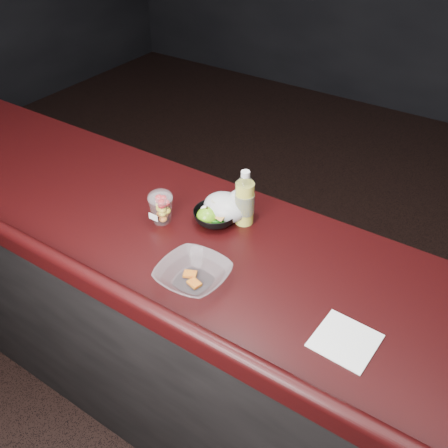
# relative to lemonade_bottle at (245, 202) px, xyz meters

# --- Properties ---
(room_shell) EXTENTS (8.00, 8.00, 8.00)m
(room_shell) POSITION_rel_lemonade_bottle_xyz_m (-0.04, -0.46, 0.72)
(room_shell) COLOR black
(room_shell) RESTS_ON ground
(counter) EXTENTS (4.06, 0.71, 1.02)m
(counter) POSITION_rel_lemonade_bottle_xyz_m (-0.04, -0.16, -0.60)
(counter) COLOR black
(counter) RESTS_ON ground
(lemonade_bottle) EXTENTS (0.07, 0.07, 0.21)m
(lemonade_bottle) POSITION_rel_lemonade_bottle_xyz_m (0.00, 0.00, 0.00)
(lemonade_bottle) COLOR yellow
(lemonade_bottle) RESTS_ON counter
(fruit_cup) EXTENTS (0.09, 0.09, 0.13)m
(fruit_cup) POSITION_rel_lemonade_bottle_xyz_m (-0.24, -0.16, -0.02)
(fruit_cup) COLOR white
(fruit_cup) RESTS_ON counter
(green_apple) EXTENTS (0.08, 0.08, 0.08)m
(green_apple) POSITION_rel_lemonade_bottle_xyz_m (-0.10, -0.09, -0.05)
(green_apple) COLOR #4C850F
(green_apple) RESTS_ON counter
(plastic_bag) EXTENTS (0.16, 0.13, 0.12)m
(plastic_bag) POSITION_rel_lemonade_bottle_xyz_m (-0.06, -0.02, -0.03)
(plastic_bag) COLOR silver
(plastic_bag) RESTS_ON counter
(snack_bowl) EXTENTS (0.18, 0.18, 0.09)m
(snack_bowl) POSITION_rel_lemonade_bottle_xyz_m (-0.09, -0.06, -0.06)
(snack_bowl) COLOR black
(snack_bowl) RESTS_ON counter
(takeout_bowl) EXTENTS (0.22, 0.22, 0.05)m
(takeout_bowl) POSITION_rel_lemonade_bottle_xyz_m (0.03, -0.34, -0.06)
(takeout_bowl) COLOR silver
(takeout_bowl) RESTS_ON counter
(paper_napkin) EXTENTS (0.17, 0.17, 0.00)m
(paper_napkin) POSITION_rel_lemonade_bottle_xyz_m (0.51, -0.30, -0.09)
(paper_napkin) COLOR white
(paper_napkin) RESTS_ON counter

